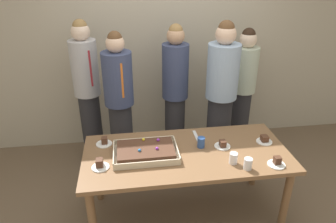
# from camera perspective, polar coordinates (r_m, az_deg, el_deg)

# --- Properties ---
(ground_plane) EXTENTS (12.00, 12.00, 0.00)m
(ground_plane) POSITION_cam_1_polar(r_m,az_deg,el_deg) (3.30, 3.06, -18.15)
(ground_plane) COLOR brown
(interior_back_panel) EXTENTS (8.00, 0.12, 3.00)m
(interior_back_panel) POSITION_cam_1_polar(r_m,az_deg,el_deg) (4.03, -0.88, 14.60)
(interior_back_panel) COLOR #B2A893
(interior_back_panel) RESTS_ON ground_plane
(party_table) EXTENTS (1.86, 0.85, 0.73)m
(party_table) POSITION_cam_1_polar(r_m,az_deg,el_deg) (2.89, 3.37, -8.89)
(party_table) COLOR brown
(party_table) RESTS_ON ground_plane
(sheet_cake) EXTENTS (0.57, 0.40, 0.10)m
(sheet_cake) POSITION_cam_1_polar(r_m,az_deg,el_deg) (2.79, -4.13, -7.35)
(sheet_cake) COLOR beige
(sheet_cake) RESTS_ON party_table
(plated_slice_near_left) EXTENTS (0.15, 0.15, 0.07)m
(plated_slice_near_left) POSITION_cam_1_polar(r_m,az_deg,el_deg) (3.11, 17.36, -5.03)
(plated_slice_near_left) COLOR white
(plated_slice_near_left) RESTS_ON party_table
(plated_slice_near_right) EXTENTS (0.15, 0.15, 0.08)m
(plated_slice_near_right) POSITION_cam_1_polar(r_m,az_deg,el_deg) (2.82, 19.43, -8.88)
(plated_slice_near_right) COLOR white
(plated_slice_near_right) RESTS_ON party_table
(plated_slice_far_left) EXTENTS (0.15, 0.15, 0.07)m
(plated_slice_far_left) POSITION_cam_1_polar(r_m,az_deg,el_deg) (3.00, -11.68, -5.59)
(plated_slice_far_left) COLOR white
(plated_slice_far_left) RESTS_ON party_table
(plated_slice_far_right) EXTENTS (0.15, 0.15, 0.08)m
(plated_slice_far_right) POSITION_cam_1_polar(r_m,az_deg,el_deg) (2.69, -12.44, -9.58)
(plated_slice_far_right) COLOR white
(plated_slice_far_right) RESTS_ON party_table
(plated_slice_center_front) EXTENTS (0.15, 0.15, 0.07)m
(plated_slice_center_front) POSITION_cam_1_polar(r_m,az_deg,el_deg) (2.94, 10.03, -6.09)
(plated_slice_center_front) COLOR white
(plated_slice_center_front) RESTS_ON party_table
(drink_cup_nearest) EXTENTS (0.07, 0.07, 0.10)m
(drink_cup_nearest) POSITION_cam_1_polar(r_m,az_deg,el_deg) (2.72, 11.97, -8.44)
(drink_cup_nearest) COLOR white
(drink_cup_nearest) RESTS_ON party_table
(drink_cup_middle) EXTENTS (0.07, 0.07, 0.10)m
(drink_cup_middle) POSITION_cam_1_polar(r_m,az_deg,el_deg) (2.68, 14.54, -9.32)
(drink_cup_middle) COLOR white
(drink_cup_middle) RESTS_ON party_table
(drink_cup_far_end) EXTENTS (0.07, 0.07, 0.10)m
(drink_cup_far_end) POSITION_cam_1_polar(r_m,az_deg,el_deg) (2.90, 6.13, -5.67)
(drink_cup_far_end) COLOR #2D5199
(drink_cup_far_end) RESTS_ON party_table
(cake_server_utensil) EXTENTS (0.03, 0.20, 0.01)m
(cake_server_utensil) POSITION_cam_1_polar(r_m,az_deg,el_deg) (3.09, 5.20, -4.48)
(cake_server_utensil) COLOR silver
(cake_server_utensil) RESTS_ON party_table
(person_serving_front) EXTENTS (0.35, 0.35, 1.76)m
(person_serving_front) POSITION_cam_1_polar(r_m,az_deg,el_deg) (3.55, 9.72, 2.77)
(person_serving_front) COLOR #28282D
(person_serving_front) RESTS_ON ground_plane
(person_green_shirt_behind) EXTENTS (0.32, 0.32, 1.67)m
(person_green_shirt_behind) POSITION_cam_1_polar(r_m,az_deg,el_deg) (3.46, -8.92, 1.39)
(person_green_shirt_behind) COLOR #28282D
(person_green_shirt_behind) RESTS_ON ground_plane
(person_striped_tie_right) EXTENTS (0.31, 0.31, 1.69)m
(person_striped_tie_right) POSITION_cam_1_polar(r_m,az_deg,el_deg) (3.72, 1.32, 3.71)
(person_striped_tie_right) COLOR #28282D
(person_striped_tie_right) RESTS_ON ground_plane
(person_far_right_suit) EXTENTS (0.31, 0.31, 1.60)m
(person_far_right_suit) POSITION_cam_1_polar(r_m,az_deg,el_deg) (4.05, 13.61, 4.19)
(person_far_right_suit) COLOR #28282D
(person_far_right_suit) RESTS_ON ground_plane
(person_back_corner) EXTENTS (0.31, 0.31, 1.75)m
(person_back_corner) POSITION_cam_1_polar(r_m,az_deg,el_deg) (3.73, -14.59, 3.55)
(person_back_corner) COLOR #28282D
(person_back_corner) RESTS_ON ground_plane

